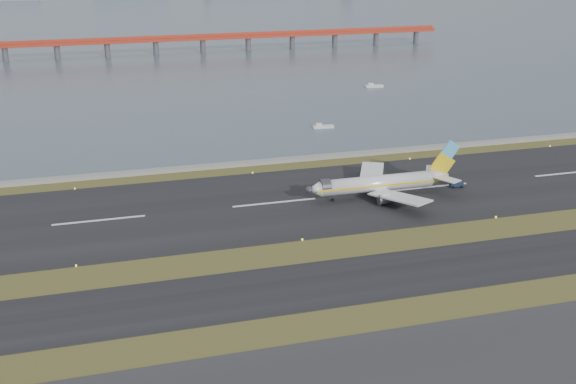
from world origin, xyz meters
TOP-DOWN VIEW (x-y plane):
  - ground at (0.00, 0.00)m, footprint 1000.00×1000.00m
  - taxiway_strip at (0.00, -12.00)m, footprint 1000.00×18.00m
  - runway_strip at (0.00, 30.00)m, footprint 1000.00×45.00m
  - seawall at (0.00, 60.00)m, footprint 1000.00×2.50m
  - bay_water at (0.00, 460.00)m, footprint 1400.00×800.00m
  - red_pier at (20.00, 250.00)m, footprint 260.00×5.00m
  - airliner at (25.94, 27.17)m, footprint 38.52×32.89m
  - pushback_tug at (46.27, 28.33)m, footprint 3.45×2.33m
  - workboat_near at (32.30, 91.21)m, footprint 6.91×2.94m
  - workboat_far at (72.33, 145.99)m, footprint 7.43×2.90m

SIDE VIEW (x-z plane):
  - ground at x=0.00m, z-range 0.00..0.00m
  - bay_water at x=0.00m, z-range -0.65..0.65m
  - taxiway_strip at x=0.00m, z-range 0.00..0.10m
  - runway_strip at x=0.00m, z-range 0.00..0.10m
  - seawall at x=0.00m, z-range 0.00..1.00m
  - workboat_near at x=32.30m, z-range -0.30..1.33m
  - workboat_far at x=72.33m, z-range -0.32..1.44m
  - pushback_tug at x=46.27m, z-range -0.03..2.02m
  - airliner at x=25.94m, z-range -2.94..9.86m
  - red_pier at x=20.00m, z-range 2.18..12.38m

